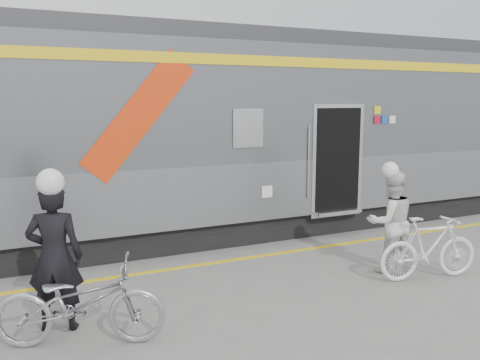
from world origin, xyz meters
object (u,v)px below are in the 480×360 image
man (55,257)px  bicycle_left (80,303)px  woman (390,222)px  bicycle_right (429,248)px

man → bicycle_left: man is taller
man → woman: size_ratio=1.10×
bicycle_left → bicycle_right: (5.18, -0.08, 0.00)m
man → bicycle_right: 5.43m
man → bicycle_right: bearing=-167.1°
bicycle_left → woman: 4.92m
woman → bicycle_right: size_ratio=0.99×
bicycle_left → woman: bearing=-65.0°
bicycle_left → bicycle_right: 5.18m
bicycle_right → bicycle_left: bearing=100.1°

